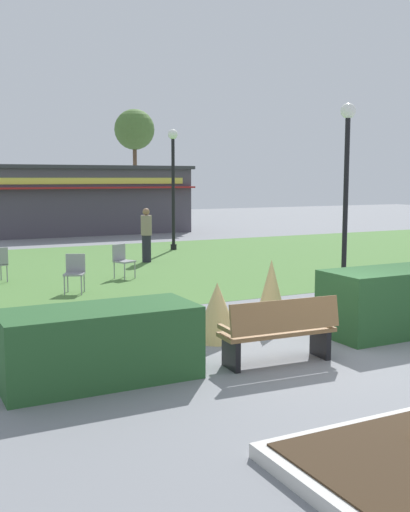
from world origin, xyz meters
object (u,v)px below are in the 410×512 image
(lamppost_far, at_px, (173,175))
(cafe_chair_east, at_px, (75,270))
(parked_car_center_slot, at_px, (27,214))
(parked_car_east_slot, at_px, (110,212))
(trash_bin, at_px, (90,349))
(lamppost_mid, at_px, (346,173))
(tree_left_bg, at_px, (134,130))
(cafe_chair_west, at_px, (122,258))
(food_kiosk, at_px, (86,199))
(park_bench, at_px, (280,331))
(person_standing, at_px, (146,235))

(lamppost_far, height_order, cafe_chair_east, lamppost_far)
(parked_car_center_slot, distance_m, parked_car_east_slot, 4.77)
(trash_bin, xyz_separation_m, parked_car_east_slot, (9.22, 27.32, 0.26))
(lamppost_mid, distance_m, tree_left_bg, 30.28)
(cafe_chair_west, distance_m, cafe_chair_east, 2.24)
(cafe_chair_east, bearing_deg, trash_bin, -103.27)
(food_kiosk, height_order, cafe_chair_west, food_kiosk)
(lamppost_mid, height_order, cafe_chair_east, lamppost_mid)
(lamppost_mid, relative_size, cafe_chair_east, 4.90)
(trash_bin, xyz_separation_m, tree_left_bg, (13.14, 33.46, 5.54))
(tree_left_bg, bearing_deg, parked_car_east_slot, -122.60)
(lamppost_mid, relative_size, food_kiosk, 0.45)
(lamppost_far, relative_size, food_kiosk, 0.45)
(parked_car_center_slot, xyz_separation_m, parked_car_east_slot, (4.77, 0.01, 0.00))
(park_bench, bearing_deg, parked_car_east_slot, 76.61)
(park_bench, height_order, parked_car_east_slot, parked_car_east_slot)
(lamppost_far, distance_m, trash_bin, 14.82)
(lamppost_mid, xyz_separation_m, person_standing, (-2.65, 6.25, -1.87))
(park_bench, distance_m, trash_bin, 2.64)
(park_bench, xyz_separation_m, food_kiosk, (3.48, 21.78, 1.13))
(cafe_chair_east, xyz_separation_m, parked_car_center_slot, (3.02, 21.30, 0.12))
(cafe_chair_east, xyz_separation_m, person_standing, (3.38, 4.12, 0.33))
(trash_bin, height_order, person_standing, person_standing)
(food_kiosk, height_order, person_standing, food_kiosk)
(tree_left_bg, bearing_deg, lamppost_far, -106.78)
(person_standing, bearing_deg, parked_car_east_slot, 101.45)
(parked_car_east_slot, bearing_deg, tree_left_bg, 57.40)
(lamppost_mid, xyz_separation_m, parked_car_east_slot, (1.77, 23.43, -2.09))
(lamppost_mid, bearing_deg, parked_car_east_slot, 85.67)
(cafe_chair_east, relative_size, person_standing, 0.53)
(trash_bin, bearing_deg, parked_car_east_slot, 71.36)
(food_kiosk, distance_m, cafe_chair_east, 15.82)
(parked_car_center_slot, height_order, parked_car_east_slot, same)
(lamppost_far, relative_size, parked_car_east_slot, 1.01)
(park_bench, height_order, cafe_chair_east, park_bench)
(park_bench, relative_size, cafe_chair_east, 1.94)
(park_bench, xyz_separation_m, person_standing, (2.24, 10.80, 0.38))
(lamppost_mid, distance_m, trash_bin, 8.72)
(person_standing, bearing_deg, lamppost_far, 77.89)
(park_bench, xyz_separation_m, cafe_chair_west, (0.52, 8.19, 0.05))
(cafe_chair_east, distance_m, parked_car_east_slot, 22.69)
(tree_left_bg, bearing_deg, trash_bin, -111.44)
(food_kiosk, xyz_separation_m, parked_car_center_slot, (-1.59, 6.20, -0.97))
(parked_car_east_slot, distance_m, tree_left_bg, 9.00)
(trash_bin, distance_m, parked_car_east_slot, 28.84)
(trash_bin, bearing_deg, food_kiosk, 74.06)
(food_kiosk, bearing_deg, lamppost_far, -83.75)
(food_kiosk, bearing_deg, person_standing, -96.42)
(cafe_chair_west, bearing_deg, tree_left_bg, 68.79)
(lamppost_far, height_order, trash_bin, lamppost_far)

